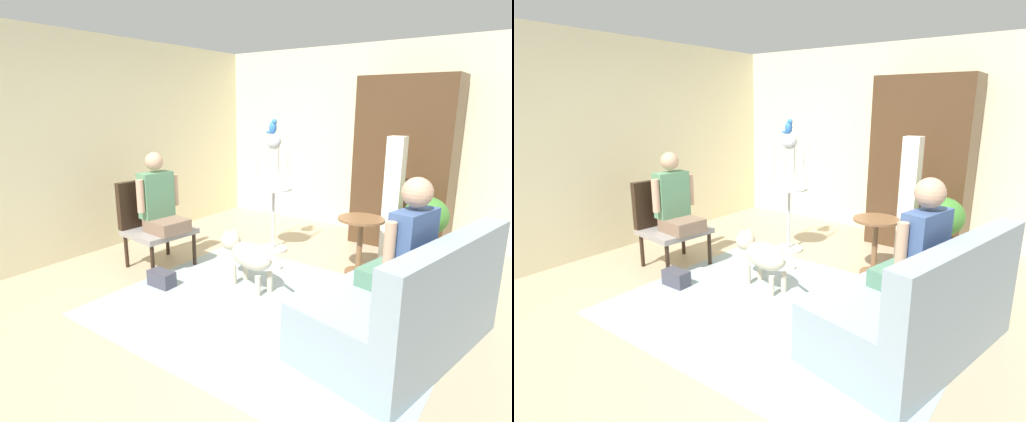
% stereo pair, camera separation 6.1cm
% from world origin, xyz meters
% --- Properties ---
extents(ground_plane, '(6.72, 6.72, 0.00)m').
position_xyz_m(ground_plane, '(0.00, 0.00, 0.00)').
color(ground_plane, tan).
extents(back_wall, '(5.85, 0.12, 2.61)m').
position_xyz_m(back_wall, '(0.00, 2.86, 1.31)').
color(back_wall, beige).
rests_on(back_wall, ground).
extents(left_wall, '(0.12, 6.20, 2.61)m').
position_xyz_m(left_wall, '(-2.68, 0.30, 1.31)').
color(left_wall, beige).
rests_on(left_wall, ground).
extents(area_rug, '(2.90, 2.30, 0.01)m').
position_xyz_m(area_rug, '(0.04, -0.08, 0.00)').
color(area_rug, '#9EB2B7').
rests_on(area_rug, ground).
extents(couch, '(1.20, 1.77, 0.93)m').
position_xyz_m(couch, '(1.18, 0.06, 0.32)').
color(couch, '#8EA0AD').
rests_on(couch, ground).
extents(armchair, '(0.68, 0.73, 0.97)m').
position_xyz_m(armchair, '(-1.70, 0.08, 0.55)').
color(armchair, black).
rests_on(armchair, ground).
extents(person_on_couch, '(0.50, 0.56, 0.86)m').
position_xyz_m(person_on_couch, '(1.14, 0.04, 0.80)').
color(person_on_couch, '#507E63').
extents(person_on_armchair, '(0.50, 0.52, 0.86)m').
position_xyz_m(person_on_armchair, '(-1.53, 0.07, 0.78)').
color(person_on_armchair, '#806350').
extents(round_end_table, '(0.49, 0.49, 0.63)m').
position_xyz_m(round_end_table, '(0.35, 1.19, 0.41)').
color(round_end_table, brown).
rests_on(round_end_table, ground).
extents(dog, '(0.86, 0.38, 0.56)m').
position_xyz_m(dog, '(-0.43, 0.21, 0.35)').
color(dog, beige).
rests_on(dog, ground).
extents(bird_cage_stand, '(0.46, 0.46, 1.46)m').
position_xyz_m(bird_cage_stand, '(-0.83, 1.27, 0.82)').
color(bird_cage_stand, silver).
rests_on(bird_cage_stand, ground).
extents(parrot, '(0.17, 0.10, 0.18)m').
position_xyz_m(parrot, '(-0.85, 1.27, 1.54)').
color(parrot, blue).
rests_on(parrot, bird_cage_stand).
extents(potted_plant, '(0.46, 0.46, 0.86)m').
position_xyz_m(potted_plant, '(0.90, 1.61, 0.55)').
color(potted_plant, '#4C5156').
rests_on(potted_plant, ground).
extents(column_lamp, '(0.20, 0.20, 1.47)m').
position_xyz_m(column_lamp, '(0.52, 1.66, 0.73)').
color(column_lamp, '#4C4742').
rests_on(column_lamp, ground).
extents(armoire_cabinet, '(1.18, 0.56, 2.15)m').
position_xyz_m(armoire_cabinet, '(0.39, 2.45, 1.07)').
color(armoire_cabinet, '#4C331E').
rests_on(armoire_cabinet, ground).
extents(handbag, '(0.28, 0.15, 0.16)m').
position_xyz_m(handbag, '(-1.14, -0.30, 0.08)').
color(handbag, '#3F3F4C').
rests_on(handbag, ground).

